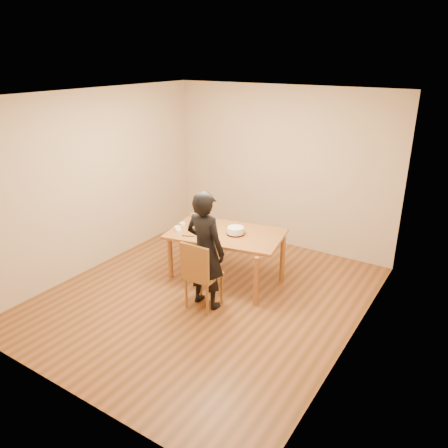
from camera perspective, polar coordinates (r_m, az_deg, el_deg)
The scene contains 16 objects.
room_shell at distance 5.86m, azimuth -0.71°, elevation 3.49°, with size 4.00×4.50×2.70m.
dining_table at distance 6.28m, azimuth 0.25°, elevation -1.30°, with size 1.61×0.96×0.04m, color brown.
dining_chair at distance 5.74m, azimuth -2.67°, elevation -6.72°, with size 0.40×0.40×0.04m, color brown.
cake_plate at distance 6.21m, azimuth 1.53°, elevation -1.26°, with size 0.26×0.26×0.02m, color red.
cake at distance 6.19m, azimuth 1.53°, elevation -0.85°, with size 0.24×0.24×0.08m, color white.
frosting_dome at distance 6.18m, azimuth 1.54°, elevation -0.40°, with size 0.24×0.24×0.03m, color white.
frosting_tub at distance 5.97m, azimuth -3.03°, elevation -1.92°, with size 0.09×0.09×0.08m, color white.
frosting_lid at distance 6.09m, azimuth -3.21°, elevation -1.82°, with size 0.10×0.10×0.01m, color #1C3AB6.
frosting_dollop at distance 6.09m, azimuth -3.21°, elevation -1.71°, with size 0.04×0.04×0.02m, color white.
ramekin_green at distance 6.33m, azimuth -5.96°, elevation -0.84°, with size 0.08×0.08×0.04m, color white.
ramekin_yellow at distance 6.57m, azimuth -5.43°, elevation 0.03°, with size 0.08×0.08×0.04m, color white.
ramekin_multi at distance 6.41m, azimuth -6.07°, elevation -0.52°, with size 0.09×0.09×0.04m, color white.
candy_box_pink at distance 6.89m, azimuth -3.79°, elevation 1.05°, with size 0.13×0.07×0.02m, color #E636A0.
candy_box_green at distance 6.89m, azimuth -3.81°, elevation 1.23°, with size 0.13×0.07×0.02m, color #4BB621.
spatula at distance 6.16m, azimuth -4.73°, elevation -1.58°, with size 0.17×0.02×0.01m, color black.
person at distance 5.62m, azimuth -2.46°, elevation -3.44°, with size 0.58×0.38×1.59m, color black.
Camera 1 is at (3.07, -4.31, 3.16)m, focal length 35.00 mm.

